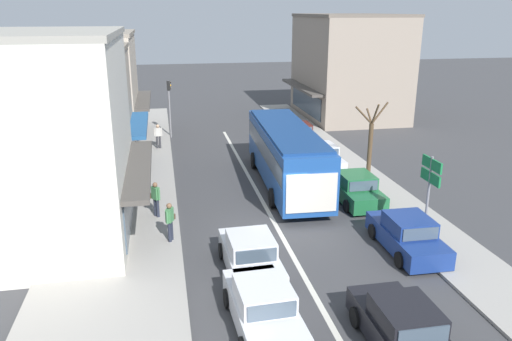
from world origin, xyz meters
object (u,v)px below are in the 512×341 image
object	(u,v)px
directional_road_sign	(430,178)
pedestrian_with_handbag_near	(156,197)
street_tree_right	(370,146)
parked_sedan_kerb_front	(407,235)
sedan_adjacent_lane_lead	(403,330)
parked_sedan_kerb_second	(355,189)
parked_sedan_kerb_rear	(299,134)
city_bus	(286,152)
parked_sedan_kerb_third	(321,157)
sedan_behind_bus_mid	(263,307)
pedestrian_browsing_midblock	(158,135)
sedan_adjacent_lane_trail	(251,256)
traffic_light_downstreet	(169,99)
pedestrian_far_walker	(170,219)

from	to	relation	value
directional_road_sign	pedestrian_with_handbag_near	bearing A→B (deg)	158.43
street_tree_right	pedestrian_with_handbag_near	distance (m)	11.76
parked_sedan_kerb_front	street_tree_right	distance (m)	8.15
sedan_adjacent_lane_lead	parked_sedan_kerb_second	world-z (taller)	same
parked_sedan_kerb_front	parked_sedan_kerb_rear	bearing A→B (deg)	89.16
city_bus	street_tree_right	bearing A→B (deg)	-6.27
directional_road_sign	parked_sedan_kerb_third	bearing A→B (deg)	96.18
sedan_behind_bus_mid	parked_sedan_kerb_front	xyz separation A→B (m)	(6.55, 3.82, 0.00)
pedestrian_browsing_midblock	parked_sedan_kerb_rear	bearing A→B (deg)	-0.21
sedan_adjacent_lane_trail	pedestrian_with_handbag_near	xyz separation A→B (m)	(-3.34, 5.57, 0.40)
city_bus	parked_sedan_kerb_second	xyz separation A→B (m)	(2.79, -2.94, -1.22)
parked_sedan_kerb_second	parked_sedan_kerb_third	size ratio (longest dim) A/B	0.99
parked_sedan_kerb_second	directional_road_sign	bearing A→B (deg)	-75.68
parked_sedan_kerb_third	pedestrian_browsing_midblock	xyz separation A→B (m)	(-9.57, 5.82, 0.40)
city_bus	traffic_light_downstreet	xyz separation A→B (m)	(-5.79, 12.01, 0.97)
sedan_adjacent_lane_lead	pedestrian_with_handbag_near	bearing A→B (deg)	122.34
sedan_behind_bus_mid	parked_sedan_kerb_front	distance (m)	7.59
traffic_light_downstreet	street_tree_right	size ratio (longest dim) A/B	0.93
sedan_adjacent_lane_trail	parked_sedan_kerb_third	size ratio (longest dim) A/B	1.00
parked_sedan_kerb_third	directional_road_sign	xyz separation A→B (m)	(1.12, -10.35, 2.04)
sedan_behind_bus_mid	parked_sedan_kerb_second	size ratio (longest dim) A/B	1.02
parked_sedan_kerb_second	traffic_light_downstreet	bearing A→B (deg)	119.86
sedan_adjacent_lane_trail	city_bus	bearing A→B (deg)	68.37
traffic_light_downstreet	street_tree_right	bearing A→B (deg)	-50.53
directional_road_sign	sedan_adjacent_lane_lead	bearing A→B (deg)	-123.01
directional_road_sign	sedan_adjacent_lane_trail	bearing A→B (deg)	-170.32
sedan_adjacent_lane_trail	parked_sedan_kerb_third	bearing A→B (deg)	61.23
sedan_adjacent_lane_trail	street_tree_right	xyz separation A→B (m)	(8.03, 8.39, 1.46)
sedan_behind_bus_mid	pedestrian_far_walker	size ratio (longest dim) A/B	2.62
sedan_adjacent_lane_trail	pedestrian_browsing_midblock	world-z (taller)	pedestrian_browsing_midblock
city_bus	parked_sedan_kerb_rear	xyz separation A→B (m)	(3.07, 8.53, -1.22)
sedan_adjacent_lane_trail	sedan_adjacent_lane_lead	bearing A→B (deg)	-56.15
city_bus	street_tree_right	distance (m)	4.54
parked_sedan_kerb_second	directional_road_sign	xyz separation A→B (m)	(1.19, -4.67, 2.04)
street_tree_right	sedan_adjacent_lane_lead	bearing A→B (deg)	-109.05
sedan_adjacent_lane_lead	parked_sedan_kerb_rear	xyz separation A→B (m)	(3.20, 22.47, 0.00)
parked_sedan_kerb_second	pedestrian_browsing_midblock	size ratio (longest dim) A/B	2.58
parked_sedan_kerb_third	pedestrian_browsing_midblock	distance (m)	11.21
sedan_adjacent_lane_lead	parked_sedan_kerb_third	distance (m)	16.95
parked_sedan_kerb_second	parked_sedan_kerb_front	bearing A→B (deg)	-89.67
parked_sedan_kerb_rear	directional_road_sign	world-z (taller)	directional_road_sign
parked_sedan_kerb_front	parked_sedan_kerb_rear	distance (m)	16.86
sedan_adjacent_lane_trail	directional_road_sign	distance (m)	7.88
parked_sedan_kerb_front	parked_sedan_kerb_third	bearing A→B (deg)	89.79
sedan_behind_bus_mid	parked_sedan_kerb_rear	distance (m)	21.77
pedestrian_far_walker	directional_road_sign	bearing A→B (deg)	-9.07
sedan_adjacent_lane_trail	directional_road_sign	size ratio (longest dim) A/B	1.18
city_bus	sedan_behind_bus_mid	world-z (taller)	city_bus
pedestrian_browsing_midblock	directional_road_sign	bearing A→B (deg)	-56.54
sedan_adjacent_lane_trail	parked_sedan_kerb_front	bearing A→B (deg)	4.98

